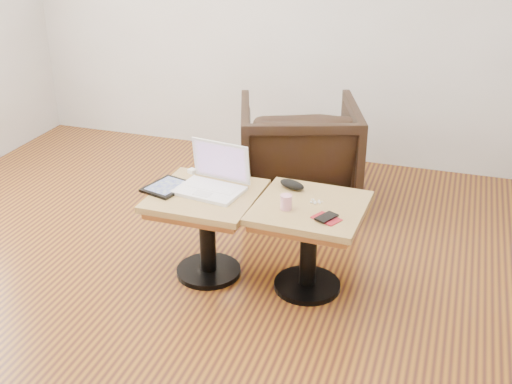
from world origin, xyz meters
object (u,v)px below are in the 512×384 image
(side_table_left, at_px, (207,214))
(armchair, at_px, (298,153))
(side_table_right, at_px, (309,226))
(striped_cup, at_px, (286,202))
(laptop, at_px, (213,181))

(side_table_left, relative_size, armchair, 0.71)
(side_table_right, bearing_deg, armchair, 110.02)
(striped_cup, bearing_deg, laptop, 166.52)
(side_table_left, distance_m, striped_cup, 0.52)
(armchair, bearing_deg, side_table_left, 58.56)
(laptop, xyz_separation_m, striped_cup, (0.47, -0.11, -0.01))
(laptop, height_order, striped_cup, laptop)
(side_table_left, distance_m, armchair, 1.16)
(side_table_left, bearing_deg, side_table_right, 4.07)
(laptop, bearing_deg, striped_cup, -4.86)
(side_table_right, xyz_separation_m, striped_cup, (-0.11, -0.09, 0.18))
(striped_cup, bearing_deg, side_table_right, 37.87)
(laptop, relative_size, striped_cup, 4.96)
(side_table_left, xyz_separation_m, laptop, (0.02, 0.06, 0.19))
(striped_cup, height_order, armchair, armchair)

